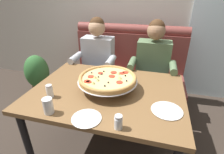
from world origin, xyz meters
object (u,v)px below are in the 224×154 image
Objects in this scene: dining_table at (107,97)px; patio_chair at (223,54)px; booth_bench at (126,78)px; pizza at (108,78)px; potted_plant at (38,75)px; diner_right at (152,68)px; shaker_parmesan at (118,123)px; diner_left at (96,63)px; plate_near_right at (86,118)px; shaker_pepper_flakes at (50,92)px; drinking_glass at (48,107)px; plate_near_left at (167,110)px.

patio_chair is (1.56, 2.11, -0.15)m from dining_table.
dining_table is at bearing -90.00° from booth_bench.
pizza reaches higher than potted_plant.
booth_bench is 1.26× the size of diner_right.
booth_bench is at bearing 98.39° from shaker_parmesan.
potted_plant is (-1.35, 0.75, -0.29)m from dining_table.
diner_left reaches higher than patio_chair.
plate_near_right is at bearing -93.89° from pizza.
drinking_glass reaches higher than shaker_pepper_flakes.
diner_left is at bearing 118.06° from pizza.
shaker_parmesan is (-0.15, -1.14, 0.09)m from diner_right.
dining_table is 13.31× the size of shaker_parmesan.
shaker_parmesan is 0.90× the size of shaker_pepper_flakes.
drinking_glass is (0.04, -1.12, 0.10)m from diner_left.
shaker_parmesan is (0.21, -1.41, 0.40)m from booth_bench.
potted_plant is (-1.33, 1.16, -0.38)m from plate_near_right.
plate_near_left is at bearing -65.56° from booth_bench.
pizza is 0.50m from shaker_pepper_flakes.
plate_near_left is at bearing -26.26° from potted_plant.
diner_left is 5.45× the size of plate_near_left.
plate_near_right is at bearing -93.93° from dining_table.
shaker_pepper_flakes is 0.92× the size of drinking_glass.
dining_table is at bearing 161.52° from plate_near_left.
booth_bench reaches higher than potted_plant.
diner_right is 12.57× the size of shaker_parmesan.
diner_right reaches higher than dining_table.
potted_plant is at bearing 151.69° from pizza.
diner_right is (0.36, 0.70, 0.03)m from dining_table.
pizza is 4.36× the size of drinking_glass.
plate_near_left is (0.16, -0.87, 0.06)m from diner_right.
diner_left is at bearing -2.85° from potted_plant.
plate_near_right is 2.99m from patio_chair.
drinking_glass is 0.17× the size of potted_plant.
plate_near_right is (-0.24, 0.03, -0.03)m from shaker_parmesan.
dining_table is at bearing 52.83° from drinking_glass.
potted_plant is (-0.92, 0.98, -0.42)m from shaker_pepper_flakes.
potted_plant is at bearing 142.60° from shaker_parmesan.
pizza is 2.50× the size of plate_near_right.
booth_bench is 7.54× the size of plate_near_right.
diner_left is at bearing -143.81° from patio_chair.
booth_bench is 1.01m from dining_table.
drinking_glass is at bearing -126.64° from patio_chair.
plate_near_left is (0.52, -0.17, 0.09)m from dining_table.
patio_chair is 1.23× the size of potted_plant.
plate_near_left is at bearing -114.58° from patio_chair.
diner_right reaches higher than drinking_glass.
drinking_glass is (-0.53, 0.02, 0.01)m from shaker_parmesan.
plate_near_left is (0.31, 0.27, -0.03)m from shaker_parmesan.
plate_near_right is 0.25× the size of patio_chair.
plate_near_left is at bearing 16.48° from drinking_glass.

